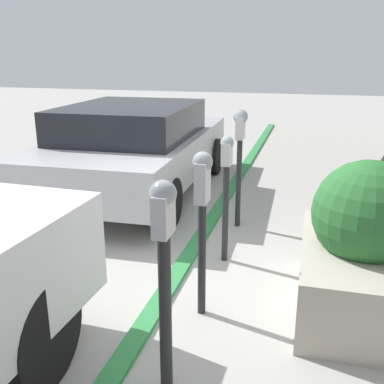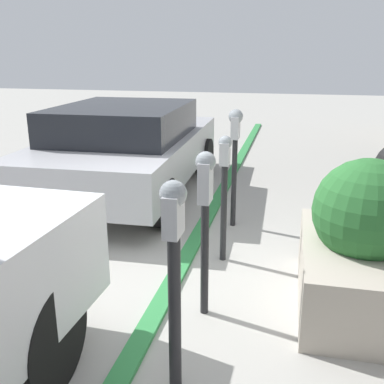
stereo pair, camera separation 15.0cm
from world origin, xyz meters
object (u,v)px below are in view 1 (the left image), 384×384
parking_meter_middle (226,178)px  planter_box (362,251)px  parking_meter_nearest (164,256)px  parked_car_middle (135,146)px  parking_meter_second (202,202)px  parking_meter_fourth (240,142)px

parking_meter_middle → planter_box: (-0.61, -1.24, -0.36)m
parking_meter_nearest → planter_box: parking_meter_nearest is taller
parking_meter_middle → parked_car_middle: 2.68m
parking_meter_nearest → parking_meter_second: 0.90m
parking_meter_second → planter_box: 1.38m
parking_meter_middle → parking_meter_fourth: 0.99m
parking_meter_nearest → parked_car_middle: parking_meter_nearest is taller
planter_box → parked_car_middle: 3.99m
parking_meter_fourth → parking_meter_middle: bearing=-178.3°
parking_meter_second → parked_car_middle: parking_meter_second is taller
parking_meter_middle → planter_box: bearing=-115.9°
parking_meter_fourth → planter_box: 2.10m
parking_meter_second → parked_car_middle: size_ratio=0.32×
parking_meter_nearest → parking_meter_second: (0.90, -0.01, 0.04)m
parking_meter_fourth → planter_box: size_ratio=0.92×
planter_box → parking_meter_nearest: bearing=136.4°
parking_meter_middle → planter_box: parking_meter_middle is taller
parking_meter_nearest → parked_car_middle: (3.92, 1.77, -0.22)m
parking_meter_nearest → planter_box: (1.31, -1.25, -0.40)m
parking_meter_nearest → parking_meter_middle: size_ratio=1.07×
parking_meter_second → parking_meter_middle: size_ratio=1.05×
parked_car_middle → parking_meter_fourth: bearing=-122.0°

